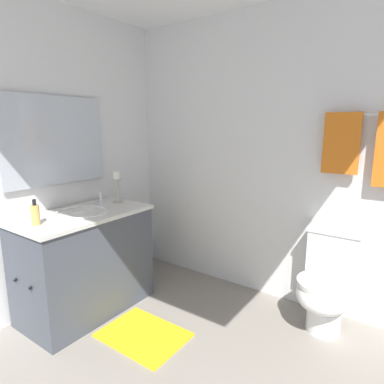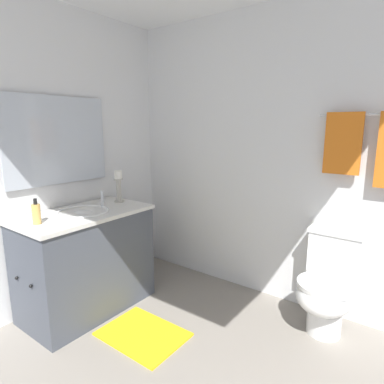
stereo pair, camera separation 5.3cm
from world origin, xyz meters
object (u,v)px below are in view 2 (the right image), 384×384
(sink_basin, at_px, (84,216))
(toilet, at_px, (328,286))
(candle_holder_tall, at_px, (119,186))
(bath_mat, at_px, (143,334))
(towel_bar, at_px, (375,114))
(soap_bottle, at_px, (36,214))
(mirror, at_px, (58,141))
(vanity_cabinet, at_px, (87,261))
(towel_near_vanity, at_px, (343,144))

(sink_basin, relative_size, toilet, 0.54)
(candle_holder_tall, bearing_deg, bath_mat, -31.18)
(towel_bar, bearing_deg, candle_holder_tall, -160.49)
(toilet, relative_size, bath_mat, 1.25)
(soap_bottle, bearing_deg, sink_basin, 92.95)
(soap_bottle, distance_m, toilet, 2.12)
(sink_basin, relative_size, mirror, 0.45)
(vanity_cabinet, distance_m, bath_mat, 0.75)
(soap_bottle, distance_m, towel_near_vanity, 2.21)
(soap_bottle, height_order, towel_near_vanity, towel_near_vanity)
(vanity_cabinet, bearing_deg, towel_near_vanity, 32.31)
(toilet, bearing_deg, bath_mat, -141.41)
(candle_holder_tall, bearing_deg, toilet, 14.32)
(mirror, height_order, towel_near_vanity, mirror)
(soap_bottle, xyz_separation_m, bath_mat, (0.61, 0.38, -0.90))
(vanity_cabinet, relative_size, mirror, 1.16)
(bath_mat, bearing_deg, soap_bottle, -147.57)
(bath_mat, bearing_deg, mirror, 180.00)
(sink_basin, height_order, mirror, mirror)
(mirror, bearing_deg, sink_basin, 0.20)
(towel_bar, relative_size, towel_near_vanity, 1.62)
(candle_holder_tall, bearing_deg, mirror, -121.46)
(toilet, bearing_deg, candle_holder_tall, -165.68)
(mirror, relative_size, towel_near_vanity, 2.03)
(soap_bottle, bearing_deg, toilet, 36.44)
(mirror, bearing_deg, bath_mat, 0.00)
(mirror, bearing_deg, candle_holder_tall, 58.54)
(soap_bottle, height_order, towel_bar, towel_bar)
(candle_holder_tall, xyz_separation_m, towel_near_vanity, (1.68, 0.64, 0.40))
(towel_bar, distance_m, bath_mat, 2.24)
(candle_holder_tall, distance_m, bath_mat, 1.24)
(sink_basin, relative_size, candle_holder_tall, 1.43)
(candle_holder_tall, height_order, towel_near_vanity, towel_near_vanity)
(sink_basin, distance_m, towel_near_vanity, 2.03)
(mirror, bearing_deg, vanity_cabinet, -0.01)
(soap_bottle, height_order, bath_mat, soap_bottle)
(candle_holder_tall, relative_size, towel_bar, 0.39)
(bath_mat, bearing_deg, vanity_cabinet, -180.00)
(towel_near_vanity, bearing_deg, vanity_cabinet, -147.69)
(mirror, height_order, toilet, mirror)
(soap_bottle, bearing_deg, bath_mat, 32.43)
(sink_basin, xyz_separation_m, towel_near_vanity, (1.64, 1.04, 0.58))
(vanity_cabinet, bearing_deg, candle_holder_tall, 95.06)
(towel_near_vanity, bearing_deg, mirror, -151.61)
(vanity_cabinet, xyz_separation_m, bath_mat, (0.62, 0.00, -0.41))
(towel_near_vanity, distance_m, bath_mat, 2.00)
(towel_near_vanity, bearing_deg, candle_holder_tall, -159.14)
(soap_bottle, bearing_deg, towel_near_vanity, 41.25)
(towel_near_vanity, xyz_separation_m, bath_mat, (-1.02, -1.04, -1.37))
(toilet, xyz_separation_m, bath_mat, (-1.05, -0.84, -0.36))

